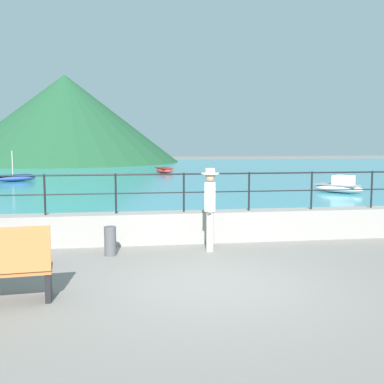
% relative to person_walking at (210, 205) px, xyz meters
% --- Properties ---
extents(ground_plane, '(120.00, 120.00, 0.00)m').
position_rel_person_walking_xyz_m(ground_plane, '(-0.44, -2.30, -0.98)').
color(ground_plane, slate).
extents(promenade_wall, '(20.00, 0.56, 0.70)m').
position_rel_person_walking_xyz_m(promenade_wall, '(-0.44, 0.90, -0.63)').
color(promenade_wall, gray).
rests_on(promenade_wall, ground).
extents(railing, '(18.44, 0.04, 0.90)m').
position_rel_person_walking_xyz_m(railing, '(-0.44, 0.90, 0.34)').
color(railing, black).
rests_on(railing, promenade_wall).
extents(lake_water, '(64.00, 44.32, 0.06)m').
position_rel_person_walking_xyz_m(lake_water, '(-0.44, 23.54, -0.95)').
color(lake_water, teal).
rests_on(lake_water, ground).
extents(hill_main, '(23.65, 23.65, 9.09)m').
position_rel_person_walking_xyz_m(hill_main, '(-7.53, 41.25, 3.57)').
color(hill_main, '#1E4C2D').
rests_on(hill_main, ground).
extents(person_walking, '(0.38, 0.56, 1.75)m').
position_rel_person_walking_xyz_m(person_walking, '(0.00, 0.00, 0.00)').
color(person_walking, beige).
rests_on(person_walking, ground).
extents(bollard, '(0.24, 0.24, 0.60)m').
position_rel_person_walking_xyz_m(bollard, '(-2.09, -0.15, -0.68)').
color(bollard, '#4C4C51').
rests_on(bollard, ground).
extents(boat_0, '(1.44, 2.45, 0.36)m').
position_rel_person_walking_xyz_m(boat_0, '(1.12, 23.12, -0.72)').
color(boat_0, red).
rests_on(boat_0, lake_water).
extents(boat_2, '(2.46, 1.80, 1.70)m').
position_rel_person_walking_xyz_m(boat_2, '(-7.74, 17.64, -0.72)').
color(boat_2, '#2D4C9E').
rests_on(boat_2, lake_water).
extents(boat_4, '(2.11, 2.37, 0.76)m').
position_rel_person_walking_xyz_m(boat_4, '(7.56, 9.62, -0.65)').
color(boat_4, white).
rests_on(boat_4, lake_water).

